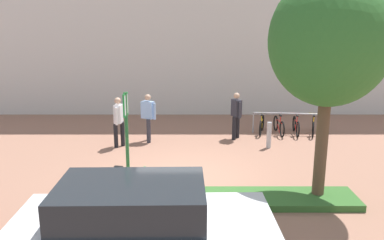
{
  "coord_description": "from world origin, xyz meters",
  "views": [
    {
      "loc": [
        0.13,
        -10.15,
        4.02
      ],
      "look_at": [
        0.16,
        1.5,
        1.24
      ],
      "focal_mm": 36.47,
      "sensor_mm": 36.0,
      "label": 1
    }
  ],
  "objects_px": {
    "bike_rack_cluster": "(286,125)",
    "person_shirt_blue": "(147,115)",
    "tree_sidewalk": "(328,41)",
    "person_suited_dark": "(235,113)",
    "bollard_steel": "(268,135)",
    "person_shirt_white": "(117,119)",
    "car_white_hatch": "(140,228)",
    "bike_at_sign": "(126,187)",
    "parking_sign_post": "(125,132)"
  },
  "relations": [
    {
      "from": "person_suited_dark",
      "to": "person_shirt_white",
      "type": "height_order",
      "value": "same"
    },
    {
      "from": "bike_at_sign",
      "to": "person_suited_dark",
      "type": "xyz_separation_m",
      "value": [
        3.15,
        5.3,
        0.63
      ]
    },
    {
      "from": "person_shirt_blue",
      "to": "car_white_hatch",
      "type": "height_order",
      "value": "person_shirt_blue"
    },
    {
      "from": "person_shirt_blue",
      "to": "person_suited_dark",
      "type": "bearing_deg",
      "value": 5.98
    },
    {
      "from": "bike_at_sign",
      "to": "person_suited_dark",
      "type": "bearing_deg",
      "value": 59.29
    },
    {
      "from": "person_shirt_blue",
      "to": "person_suited_dark",
      "type": "relative_size",
      "value": 1.0
    },
    {
      "from": "parking_sign_post",
      "to": "person_shirt_blue",
      "type": "bearing_deg",
      "value": 90.92
    },
    {
      "from": "bike_rack_cluster",
      "to": "car_white_hatch",
      "type": "height_order",
      "value": "car_white_hatch"
    },
    {
      "from": "person_shirt_white",
      "to": "car_white_hatch",
      "type": "xyz_separation_m",
      "value": [
        1.65,
        -6.98,
        -0.23
      ]
    },
    {
      "from": "bike_at_sign",
      "to": "bike_rack_cluster",
      "type": "xyz_separation_m",
      "value": [
        5.21,
        5.98,
        -0.0
      ]
    },
    {
      "from": "bike_at_sign",
      "to": "car_white_hatch",
      "type": "height_order",
      "value": "car_white_hatch"
    },
    {
      "from": "person_shirt_blue",
      "to": "person_suited_dark",
      "type": "distance_m",
      "value": 3.19
    },
    {
      "from": "bike_at_sign",
      "to": "person_shirt_blue",
      "type": "relative_size",
      "value": 0.96
    },
    {
      "from": "bike_rack_cluster",
      "to": "person_shirt_blue",
      "type": "bearing_deg",
      "value": -169.04
    },
    {
      "from": "bollard_steel",
      "to": "car_white_hatch",
      "type": "distance_m",
      "value": 7.67
    },
    {
      "from": "tree_sidewalk",
      "to": "person_shirt_blue",
      "type": "distance_m",
      "value": 7.23
    },
    {
      "from": "bollard_steel",
      "to": "bike_at_sign",
      "type": "bearing_deg",
      "value": -134.8
    },
    {
      "from": "person_shirt_blue",
      "to": "bike_rack_cluster",
      "type": "bearing_deg",
      "value": 10.96
    },
    {
      "from": "tree_sidewalk",
      "to": "bollard_steel",
      "type": "xyz_separation_m",
      "value": [
        -0.38,
        4.11,
        -3.28
      ]
    },
    {
      "from": "person_suited_dark",
      "to": "bollard_steel",
      "type": "bearing_deg",
      "value": -48.14
    },
    {
      "from": "bollard_steel",
      "to": "tree_sidewalk",
      "type": "bearing_deg",
      "value": -84.7
    },
    {
      "from": "parking_sign_post",
      "to": "person_suited_dark",
      "type": "height_order",
      "value": "parking_sign_post"
    },
    {
      "from": "person_shirt_blue",
      "to": "person_shirt_white",
      "type": "distance_m",
      "value": 1.14
    },
    {
      "from": "parking_sign_post",
      "to": "bike_at_sign",
      "type": "height_order",
      "value": "parking_sign_post"
    },
    {
      "from": "bike_rack_cluster",
      "to": "person_suited_dark",
      "type": "distance_m",
      "value": 2.26
    },
    {
      "from": "tree_sidewalk",
      "to": "bollard_steel",
      "type": "bearing_deg",
      "value": 95.3
    },
    {
      "from": "person_shirt_white",
      "to": "bike_at_sign",
      "type": "bearing_deg",
      "value": -77.46
    },
    {
      "from": "person_shirt_blue",
      "to": "car_white_hatch",
      "type": "bearing_deg",
      "value": -84.7
    },
    {
      "from": "parking_sign_post",
      "to": "car_white_hatch",
      "type": "relative_size",
      "value": 0.6
    },
    {
      "from": "bollard_steel",
      "to": "person_shirt_white",
      "type": "height_order",
      "value": "person_shirt_white"
    },
    {
      "from": "tree_sidewalk",
      "to": "bike_at_sign",
      "type": "bearing_deg",
      "value": -179.11
    },
    {
      "from": "bollard_steel",
      "to": "person_shirt_blue",
      "type": "distance_m",
      "value": 4.28
    },
    {
      "from": "person_shirt_blue",
      "to": "car_white_hatch",
      "type": "relative_size",
      "value": 0.4
    },
    {
      "from": "tree_sidewalk",
      "to": "car_white_hatch",
      "type": "bearing_deg",
      "value": -144.7
    },
    {
      "from": "bike_at_sign",
      "to": "bike_rack_cluster",
      "type": "bearing_deg",
      "value": 48.93
    },
    {
      "from": "bike_rack_cluster",
      "to": "person_shirt_white",
      "type": "xyz_separation_m",
      "value": [
        -6.18,
        -1.66,
        0.64
      ]
    },
    {
      "from": "person_shirt_blue",
      "to": "bollard_steel",
      "type": "bearing_deg",
      "value": -10.68
    },
    {
      "from": "bike_rack_cluster",
      "to": "person_suited_dark",
      "type": "bearing_deg",
      "value": -161.73
    },
    {
      "from": "person_shirt_blue",
      "to": "person_shirt_white",
      "type": "xyz_separation_m",
      "value": [
        -0.94,
        -0.64,
        0.0
      ]
    },
    {
      "from": "parking_sign_post",
      "to": "person_shirt_blue",
      "type": "xyz_separation_m",
      "value": [
        -0.08,
        5.03,
        -0.72
      ]
    },
    {
      "from": "person_shirt_blue",
      "to": "car_white_hatch",
      "type": "distance_m",
      "value": 7.66
    },
    {
      "from": "person_suited_dark",
      "to": "tree_sidewalk",
      "type": "bearing_deg",
      "value": -75.18
    },
    {
      "from": "car_white_hatch",
      "to": "person_shirt_white",
      "type": "bearing_deg",
      "value": 103.28
    },
    {
      "from": "person_suited_dark",
      "to": "bike_at_sign",
      "type": "bearing_deg",
      "value": -120.71
    },
    {
      "from": "bike_rack_cluster",
      "to": "person_shirt_blue",
      "type": "height_order",
      "value": "person_shirt_blue"
    },
    {
      "from": "tree_sidewalk",
      "to": "person_shirt_blue",
      "type": "relative_size",
      "value": 3.03
    },
    {
      "from": "bollard_steel",
      "to": "car_white_hatch",
      "type": "bearing_deg",
      "value": -116.89
    },
    {
      "from": "person_suited_dark",
      "to": "bike_rack_cluster",
      "type": "bearing_deg",
      "value": 18.27
    },
    {
      "from": "parking_sign_post",
      "to": "person_suited_dark",
      "type": "relative_size",
      "value": 1.52
    },
    {
      "from": "person_shirt_white",
      "to": "bike_rack_cluster",
      "type": "bearing_deg",
      "value": 15.01
    }
  ]
}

